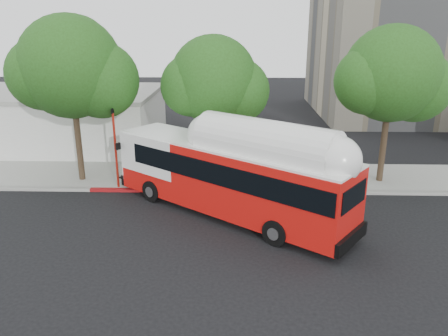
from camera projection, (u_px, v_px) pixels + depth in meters
The scene contains 10 objects.
ground at pixel (228, 222), 21.13m from camera, with size 120.00×120.00×0.00m, color black.
sidewalk at pixel (230, 176), 27.28m from camera, with size 60.00×5.00×0.15m, color gray.
curb_strip at pixel (230, 191), 24.81m from camera, with size 60.00×0.30×0.15m, color gray.
red_curb_segment at pixel (177, 191), 24.89m from camera, with size 10.00×0.32×0.16m, color maroon.
street_tree_left at pixel (80, 71), 24.57m from camera, with size 6.67×5.80×9.74m.
street_tree_mid at pixel (220, 83), 25.04m from camera, with size 5.75×5.00×8.62m.
street_tree_right at pixel (399, 78), 24.46m from camera, with size 6.21×5.40×9.18m.
low_commercial_bldg at pixel (53, 118), 34.14m from camera, with size 16.20×10.20×4.25m.
transit_bus at pixel (229, 178), 21.42m from camera, with size 12.48×10.28×4.10m.
signal_pole at pixel (116, 149), 24.59m from camera, with size 0.13×0.45×4.73m.
Camera 1 is at (0.36, -19.24, 9.13)m, focal length 35.00 mm.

